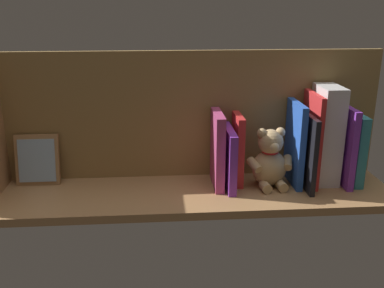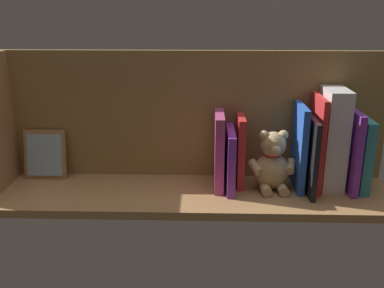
# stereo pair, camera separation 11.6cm
# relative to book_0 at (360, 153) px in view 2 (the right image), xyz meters

# --- Properties ---
(ground_plane) EXTENTS (1.10, 0.27, 0.02)m
(ground_plane) POSITION_rel_book_0_xyz_m (0.46, 0.03, -0.11)
(ground_plane) COLOR #A87A4C
(shelf_back_panel) EXTENTS (1.10, 0.02, 0.37)m
(shelf_back_panel) POSITION_rel_book_0_xyz_m (0.46, -0.08, 0.08)
(shelf_back_panel) COLOR olive
(shelf_back_panel) RESTS_ON ground_plane
(book_0) EXTENTS (0.03, 0.14, 0.20)m
(book_0) POSITION_rel_book_0_xyz_m (0.00, 0.00, 0.00)
(book_0) COLOR teal
(book_0) RESTS_ON ground_plane
(book_1) EXTENTS (0.02, 0.15, 0.22)m
(book_1) POSITION_rel_book_0_xyz_m (0.03, 0.01, 0.01)
(book_1) COLOR purple
(book_1) RESTS_ON ground_plane
(dictionary_thick_white) EXTENTS (0.06, 0.12, 0.28)m
(dictionary_thick_white) POSITION_rel_book_0_xyz_m (0.08, -0.01, 0.04)
(dictionary_thick_white) COLOR silver
(dictionary_thick_white) RESTS_ON ground_plane
(book_2) EXTENTS (0.01, 0.14, 0.26)m
(book_2) POSITION_rel_book_0_xyz_m (0.12, 0.00, 0.03)
(book_2) COLOR red
(book_2) RESTS_ON ground_plane
(book_3) EXTENTS (0.01, 0.18, 0.21)m
(book_3) POSITION_rel_book_0_xyz_m (0.15, 0.02, 0.00)
(book_3) COLOR black
(book_3) RESTS_ON ground_plane
(book_4) EXTENTS (0.02, 0.14, 0.23)m
(book_4) POSITION_rel_book_0_xyz_m (0.17, 0.00, 0.02)
(book_4) COLOR blue
(book_4) RESTS_ON ground_plane
(teddy_bear) EXTENTS (0.14, 0.11, 0.17)m
(teddy_bear) POSITION_rel_book_0_xyz_m (0.24, 0.02, -0.03)
(teddy_bear) COLOR tan
(teddy_bear) RESTS_ON ground_plane
(book_5) EXTENTS (0.02, 0.11, 0.20)m
(book_5) POSITION_rel_book_0_xyz_m (0.33, -0.01, -0.00)
(book_5) COLOR red
(book_5) RESTS_ON ground_plane
(book_6) EXTENTS (0.02, 0.16, 0.17)m
(book_6) POSITION_rel_book_0_xyz_m (0.36, 0.01, -0.02)
(book_6) COLOR purple
(book_6) RESTS_ON ground_plane
(book_7) EXTENTS (0.02, 0.14, 0.21)m
(book_7) POSITION_rel_book_0_xyz_m (0.39, 0.00, 0.00)
(book_7) COLOR #B23F72
(book_7) RESTS_ON ground_plane
(picture_frame_leaning) EXTENTS (0.12, 0.04, 0.14)m
(picture_frame_leaning) POSITION_rel_book_0_xyz_m (0.90, -0.05, -0.03)
(picture_frame_leaning) COLOR #A87A4C
(picture_frame_leaning) RESTS_ON ground_plane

